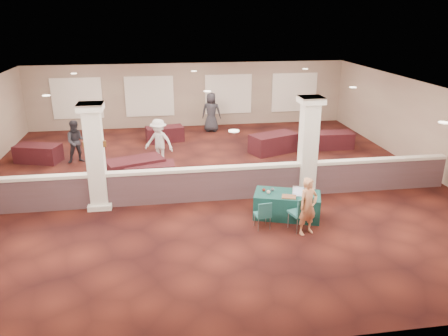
{
  "coord_description": "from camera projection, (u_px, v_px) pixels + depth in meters",
  "views": [
    {
      "loc": [
        -1.61,
        -14.08,
        5.67
      ],
      "look_at": [
        0.24,
        -2.0,
        1.23
      ],
      "focal_mm": 35.0,
      "sensor_mm": 36.0,
      "label": 1
    }
  ],
  "objects": [
    {
      "name": "far_table_back_right",
      "position": [
        332.0,
        140.0,
        18.92
      ],
      "size": [
        1.76,
        0.93,
        0.7
      ],
      "primitive_type": "cube",
      "rotation": [
        0.0,
        0.0,
        -0.04
      ],
      "color": "black",
      "rests_on": "ground"
    },
    {
      "name": "far_table_back_center",
      "position": [
        165.0,
        134.0,
        19.91
      ],
      "size": [
        1.77,
        1.09,
        0.67
      ],
      "primitive_type": "cube",
      "rotation": [
        0.0,
        0.0,
        0.17
      ],
      "color": "black",
      "rests_on": "ground"
    },
    {
      "name": "conf_chair_side",
      "position": [
        263.0,
        213.0,
        11.84
      ],
      "size": [
        0.45,
        0.45,
        0.81
      ],
      "rotation": [
        0.0,
        0.0,
        0.11
      ],
      "color": "#226363",
      "rests_on": "ground"
    },
    {
      "name": "laptop_base",
      "position": [
        298.0,
        195.0,
        12.39
      ],
      "size": [
        0.38,
        0.32,
        0.02
      ],
      "primitive_type": "cube",
      "rotation": [
        0.0,
        0.0,
        -0.33
      ],
      "color": "silver",
      "rests_on": "near_table"
    },
    {
      "name": "column_left",
      "position": [
        95.0,
        156.0,
        12.79
      ],
      "size": [
        0.72,
        0.72,
        3.2
      ],
      "color": "white",
      "rests_on": "ground"
    },
    {
      "name": "column_right",
      "position": [
        308.0,
        146.0,
        13.72
      ],
      "size": [
        0.72,
        0.72,
        3.2
      ],
      "color": "white",
      "rests_on": "ground"
    },
    {
      "name": "far_table_front_right",
      "position": [
        273.0,
        143.0,
        18.34
      ],
      "size": [
        2.17,
        1.63,
        0.79
      ],
      "primitive_type": "cube",
      "rotation": [
        0.0,
        0.0,
        0.38
      ],
      "color": "black",
      "rests_on": "ground"
    },
    {
      "name": "near_table",
      "position": [
        287.0,
        205.0,
        12.61
      ],
      "size": [
        2.07,
        1.49,
        0.72
      ],
      "primitive_type": "cube",
      "rotation": [
        0.0,
        0.0,
        -0.33
      ],
      "color": "#0F3832",
      "rests_on": "ground"
    },
    {
      "name": "sconce_left",
      "position": [
        84.0,
        145.0,
        12.63
      ],
      "size": [
        0.12,
        0.12,
        0.18
      ],
      "color": "brown",
      "rests_on": "column_left"
    },
    {
      "name": "attendee_a",
      "position": [
        77.0,
        142.0,
        16.96
      ],
      "size": [
        0.9,
        0.63,
        1.69
      ],
      "primitive_type": "imported",
      "rotation": [
        0.0,
        0.0,
        0.24
      ],
      "color": "black",
      "rests_on": "ground"
    },
    {
      "name": "conf_chair_main",
      "position": [
        302.0,
        211.0,
        11.71
      ],
      "size": [
        0.63,
        0.63,
        1.0
      ],
      "rotation": [
        0.0,
        0.0,
        0.32
      ],
      "color": "#226363",
      "rests_on": "ground"
    },
    {
      "name": "laptop_screen",
      "position": [
        298.0,
        190.0,
        12.45
      ],
      "size": [
        0.31,
        0.12,
        0.22
      ],
      "primitive_type": "cube",
      "rotation": [
        0.0,
        0.0,
        -0.33
      ],
      "color": "silver",
      "rests_on": "near_table"
    },
    {
      "name": "sconce_right",
      "position": [
        104.0,
        144.0,
        12.71
      ],
      "size": [
        0.12,
        0.12,
        0.18
      ],
      "color": "brown",
      "rests_on": "column_left"
    },
    {
      "name": "knitting",
      "position": [
        289.0,
        197.0,
        12.25
      ],
      "size": [
        0.47,
        0.41,
        0.03
      ],
      "primitive_type": "cube",
      "rotation": [
        0.0,
        0.0,
        -0.33
      ],
      "color": "#B1571C",
      "rests_on": "near_table"
    },
    {
      "name": "ceiling",
      "position": [
        207.0,
        91.0,
        14.15
      ],
      "size": [
        16.0,
        16.0,
        0.02
      ],
      "primitive_type": "cube",
      "color": "silver",
      "rests_on": "wall_back"
    },
    {
      "name": "yarn_grey",
      "position": [
        272.0,
        189.0,
        12.66
      ],
      "size": [
        0.1,
        0.1,
        0.1
      ],
      "primitive_type": "sphere",
      "color": "#55565B",
      "rests_on": "near_table"
    },
    {
      "name": "far_table_front_left",
      "position": [
        136.0,
        170.0,
        15.3
      ],
      "size": [
        2.14,
        1.56,
        0.78
      ],
      "primitive_type": "cube",
      "rotation": [
        0.0,
        0.0,
        0.34
      ],
      "color": "black",
      "rests_on": "ground"
    },
    {
      "name": "partition_wall",
      "position": [
        214.0,
        183.0,
        13.66
      ],
      "size": [
        15.6,
        0.28,
        1.1
      ],
      "color": "#51373A",
      "rests_on": "ground"
    },
    {
      "name": "yarn_red",
      "position": [
        264.0,
        190.0,
        12.63
      ],
      "size": [
        0.1,
        0.1,
        0.1
      ],
      "primitive_type": "sphere",
      "color": "maroon",
      "rests_on": "near_table"
    },
    {
      "name": "wall_right",
      "position": [
        427.0,
        129.0,
        15.84
      ],
      "size": [
        0.04,
        16.0,
        3.2
      ],
      "primitive_type": "cube",
      "color": "#876A5D",
      "rests_on": "ground"
    },
    {
      "name": "far_table_back_left",
      "position": [
        38.0,
        153.0,
        17.19
      ],
      "size": [
        1.87,
        1.31,
        0.69
      ],
      "primitive_type": "cube",
      "rotation": [
        0.0,
        0.0,
        -0.3
      ],
      "color": "black",
      "rests_on": "ground"
    },
    {
      "name": "attendee_c",
      "position": [
        308.0,
        137.0,
        17.91
      ],
      "size": [
        0.93,
        0.87,
        1.48
      ],
      "primitive_type": "imported",
      "rotation": [
        0.0,
        0.0,
        0.69
      ],
      "color": "black",
      "rests_on": "ground"
    },
    {
      "name": "wall_front",
      "position": [
        264.0,
        269.0,
        7.27
      ],
      "size": [
        16.0,
        0.04,
        3.2
      ],
      "primitive_type": "cube",
      "color": "#876A5D",
      "rests_on": "ground"
    },
    {
      "name": "scissors",
      "position": [
        310.0,
        199.0,
        12.12
      ],
      "size": [
        0.12,
        0.07,
        0.01
      ],
      "primitive_type": "cube",
      "rotation": [
        0.0,
        0.0,
        -0.33
      ],
      "color": "red",
      "rests_on": "near_table"
    },
    {
      "name": "screen_glow",
      "position": [
        298.0,
        190.0,
        12.45
      ],
      "size": [
        0.28,
        0.1,
        0.19
      ],
      "primitive_type": "cube",
      "rotation": [
        0.0,
        0.0,
        -0.33
      ],
      "color": "silver",
      "rests_on": "near_table"
    },
    {
      "name": "attendee_b",
      "position": [
        159.0,
        142.0,
        16.78
      ],
      "size": [
        1.25,
        0.97,
        1.78
      ],
      "primitive_type": "imported",
      "rotation": [
        0.0,
        0.0,
        -0.46
      ],
      "color": "#BABAB6",
      "rests_on": "ground"
    },
    {
      "name": "ground",
      "position": [
        208.0,
        182.0,
        15.24
      ],
      "size": [
        16.0,
        16.0,
        0.0
      ],
      "primitive_type": "plane",
      "color": "#471911",
      "rests_on": "ground"
    },
    {
      "name": "woman",
      "position": [
        308.0,
        206.0,
        11.51
      ],
      "size": [
        0.67,
        0.56,
        1.58
      ],
      "primitive_type": "imported",
      "rotation": [
        0.0,
        0.0,
        0.37
      ],
      "color": "tan",
      "rests_on": "ground"
    },
    {
      "name": "attendee_d",
      "position": [
        211.0,
        112.0,
        21.35
      ],
      "size": [
        1.04,
        0.74,
        1.91
      ],
      "primitive_type": "imported",
      "rotation": [
        0.0,
        0.0,
        2.88
      ],
      "color": "black",
      "rests_on": "ground"
    },
    {
      "name": "wall_back",
      "position": [
        189.0,
        95.0,
        22.13
      ],
      "size": [
        16.0,
        0.04,
        3.2
      ],
      "primitive_type": "cube",
      "color": "#876A5D",
      "rests_on": "ground"
    },
    {
      "name": "yarn_cream",
      "position": [
        268.0,
        192.0,
        12.47
      ],
      "size": [
        0.11,
        0.11,
        0.11
      ],
      "primitive_type": "sphere",
      "color": "beige",
      "rests_on": "near_table"
    },
    {
      "name": "far_table_front_center",
      "position": [
        150.0,
        173.0,
        15.12
      ],
      "size": [
        1.71,
        0.88,
        0.69
      ],
      "primitive_type": "cube",
      "rotation": [
        0.0,
        0.0,
        0.02
      ],
      "color": "black",
      "rests_on": "ground"
    }
  ]
}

